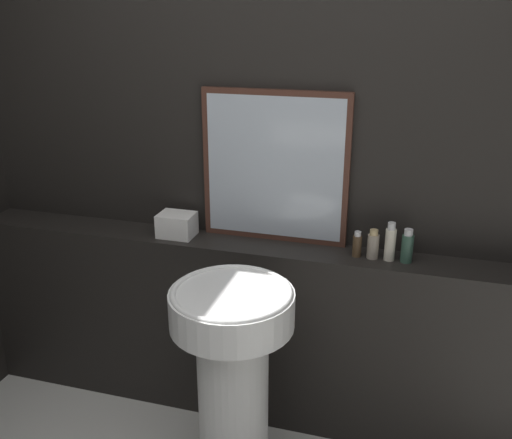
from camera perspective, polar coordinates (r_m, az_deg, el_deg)
name	(u,v)px	position (r m, az deg, el deg)	size (l,w,h in m)	color
wall_back	(280,162)	(2.56, 2.42, 5.73)	(8.00, 0.06, 2.50)	black
vanity_counter	(270,334)	(2.75, 1.46, -11.33)	(2.93, 0.22, 0.90)	black
pedestal_sink	(233,368)	(2.36, -2.34, -14.61)	(0.49, 0.49, 0.90)	white
mirror	(275,168)	(2.52, 1.88, 5.21)	(0.66, 0.03, 0.68)	#47281E
towel_stack	(177,225)	(2.67, -7.92, -0.53)	(0.16, 0.13, 0.11)	white
shampoo_bottle	(357,245)	(2.46, 10.07, -2.51)	(0.04, 0.04, 0.11)	#4C3823
conditioner_bottle	(373,245)	(2.46, 11.62, -2.52)	(0.05, 0.05, 0.13)	gray
lotion_bottle	(390,243)	(2.45, 13.27, -2.29)	(0.04, 0.04, 0.17)	beige
body_wash_bottle	(407,247)	(2.45, 14.88, -2.66)	(0.05, 0.05, 0.15)	#2D4C3D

